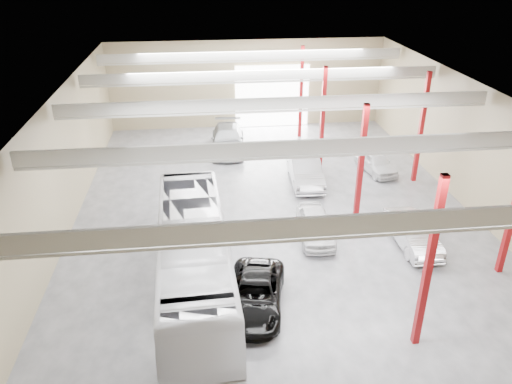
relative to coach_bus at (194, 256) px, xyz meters
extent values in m
cube|color=#45454A|center=(4.46, 5.76, -1.70)|extent=(22.00, 32.00, 0.01)
cube|color=beige|center=(4.46, 5.76, 5.30)|extent=(22.00, 32.00, 0.12)
cube|color=brown|center=(4.46, 21.76, 1.80)|extent=(22.00, 0.12, 7.00)
cube|color=brown|center=(-6.54, 5.76, 1.80)|extent=(0.12, 32.00, 7.00)
cube|color=brown|center=(15.46, 5.76, 1.80)|extent=(0.12, 32.00, 7.00)
cube|color=white|center=(6.46, 21.61, 0.80)|extent=(6.00, 0.20, 5.00)
cube|color=maroon|center=(8.26, -4.24, 1.80)|extent=(0.25, 0.25, 7.00)
cube|color=maroon|center=(8.26, 3.76, 1.80)|extent=(0.25, 0.25, 7.00)
cube|color=maroon|center=(8.26, 11.76, 1.80)|extent=(0.25, 0.25, 7.00)
cube|color=maroon|center=(8.26, 18.76, 1.80)|extent=(0.25, 0.25, 7.00)
cube|color=maroon|center=(13.96, 9.76, 1.80)|extent=(0.25, 0.25, 7.00)
cube|color=#AFAFAA|center=(4.46, -6.24, 4.85)|extent=(21.60, 0.15, 0.60)
cube|color=#AFAFAA|center=(4.46, -6.24, 4.45)|extent=(21.60, 0.10, 0.10)
cube|color=#AFAFAA|center=(4.46, -0.24, 4.85)|extent=(21.60, 0.15, 0.60)
cube|color=#AFAFAA|center=(4.46, -0.24, 4.45)|extent=(21.60, 0.10, 0.10)
cube|color=#AFAFAA|center=(4.46, 5.76, 4.85)|extent=(21.60, 0.15, 0.60)
cube|color=#AFAFAA|center=(4.46, 5.76, 4.45)|extent=(21.60, 0.10, 0.10)
cube|color=#AFAFAA|center=(4.46, 11.76, 4.85)|extent=(21.60, 0.15, 0.60)
cube|color=#AFAFAA|center=(4.46, 11.76, 4.45)|extent=(21.60, 0.10, 0.10)
cube|color=#AFAFAA|center=(4.46, 17.76, 4.85)|extent=(21.60, 0.15, 0.60)
cube|color=#AFAFAA|center=(4.46, 17.76, 4.45)|extent=(21.60, 0.10, 0.10)
imported|color=silver|center=(0.00, 0.00, 0.00)|extent=(3.33, 12.30, 3.40)
imported|color=black|center=(2.46, -1.53, -1.03)|extent=(3.17, 5.19, 1.34)
imported|color=silver|center=(6.14, 3.67, -0.99)|extent=(1.94, 4.28, 1.42)
imported|color=#B7B6BB|center=(6.96, 10.26, -0.85)|extent=(2.01, 5.22, 1.70)
imported|color=slate|center=(2.46, 16.41, -0.86)|extent=(2.76, 5.94, 1.68)
imported|color=silver|center=(10.80, 2.36, -0.97)|extent=(1.58, 4.44, 1.46)
imported|color=silver|center=(11.96, 11.40, -1.04)|extent=(2.24, 4.10, 1.32)
camera|label=1|loc=(0.61, -17.94, 11.85)|focal=35.00mm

